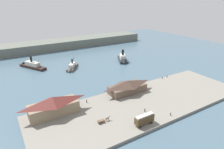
% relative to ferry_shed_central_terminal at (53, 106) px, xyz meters
% --- Properties ---
extents(ground_plane, '(320.00, 320.00, 0.00)m').
position_rel_ferry_shed_central_terminal_xyz_m(ground_plane, '(40.71, 9.77, -5.47)').
color(ground_plane, '#476070').
extents(quay_promenade, '(110.00, 36.00, 1.20)m').
position_rel_ferry_shed_central_terminal_xyz_m(quay_promenade, '(40.71, -12.23, -4.87)').
color(quay_promenade, gray).
rests_on(quay_promenade, ground).
extents(seawall_edge, '(110.00, 0.80, 1.00)m').
position_rel_ferry_shed_central_terminal_xyz_m(seawall_edge, '(40.71, 6.17, -4.97)').
color(seawall_edge, '#666159').
rests_on(seawall_edge, ground).
extents(ferry_shed_central_terminal, '(21.34, 8.59, 8.41)m').
position_rel_ferry_shed_central_terminal_xyz_m(ferry_shed_central_terminal, '(0.00, 0.00, 0.00)').
color(ferry_shed_central_terminal, '#847056').
rests_on(ferry_shed_central_terminal, quay_promenade).
extents(ferry_shed_east_terminal, '(20.52, 8.93, 6.81)m').
position_rel_ferry_shed_central_terminal_xyz_m(ferry_shed_east_terminal, '(39.57, 0.59, -0.81)').
color(ferry_shed_east_terminal, brown).
rests_on(ferry_shed_east_terminal, quay_promenade).
extents(street_tram, '(8.36, 2.69, 4.34)m').
position_rel_ferry_shed_central_terminal_xyz_m(street_tram, '(28.91, -26.16, -1.74)').
color(street_tram, '#4C381E').
rests_on(street_tram, quay_promenade).
extents(horse_cart, '(5.77, 1.34, 1.87)m').
position_rel_ferry_shed_central_terminal_xyz_m(horse_cart, '(15.71, -16.28, -3.34)').
color(horse_cart, brown).
rests_on(horse_cart, quay_promenade).
extents(pedestrian_near_cart, '(0.38, 0.38, 1.55)m').
position_rel_ferry_shed_central_terminal_xyz_m(pedestrian_near_cart, '(42.77, -27.18, -3.57)').
color(pedestrian_near_cart, '#3D4C42').
rests_on(pedestrian_near_cart, quay_promenade).
extents(pedestrian_at_waters_edge, '(0.43, 0.43, 1.72)m').
position_rel_ferry_shed_central_terminal_xyz_m(pedestrian_at_waters_edge, '(16.38, 1.91, -3.49)').
color(pedestrian_at_waters_edge, '#33384C').
rests_on(pedestrian_at_waters_edge, quay_promenade).
extents(pedestrian_walking_east, '(0.42, 0.42, 1.68)m').
position_rel_ferry_shed_central_terminal_xyz_m(pedestrian_walking_east, '(35.24, -19.03, -3.51)').
color(pedestrian_walking_east, '#232328').
rests_on(pedestrian_walking_east, quay_promenade).
extents(mooring_post_center_east, '(0.44, 0.44, 0.90)m').
position_rel_ferry_shed_central_terminal_xyz_m(mooring_post_center_east, '(73.52, 4.69, -3.82)').
color(mooring_post_center_east, black).
rests_on(mooring_post_center_east, quay_promenade).
extents(mooring_post_east, '(0.44, 0.44, 0.90)m').
position_rel_ferry_shed_central_terminal_xyz_m(mooring_post_east, '(69.45, 4.72, -3.82)').
color(mooring_post_east, black).
rests_on(mooring_post_east, quay_promenade).
extents(ferry_outer_harbor, '(13.35, 19.13, 11.40)m').
position_rel_ferry_shed_central_terminal_xyz_m(ferry_outer_harbor, '(69.65, 48.88, -3.68)').
color(ferry_outer_harbor, '#23282D').
rests_on(ferry_outer_harbor, ground).
extents(ferry_near_quay, '(16.51, 24.07, 10.48)m').
position_rel_ferry_shed_central_terminal_xyz_m(ferry_near_quay, '(3.31, 72.46, -3.68)').
color(ferry_near_quay, black).
rests_on(ferry_near_quay, ground).
extents(ferry_moored_east, '(13.85, 16.96, 8.65)m').
position_rel_ferry_shed_central_terminal_xyz_m(ferry_moored_east, '(27.87, 53.29, -4.13)').
color(ferry_moored_east, '#514C47').
rests_on(ferry_moored_east, ground).
extents(far_headland, '(180.00, 24.00, 8.00)m').
position_rel_ferry_shed_central_terminal_xyz_m(far_headland, '(40.71, 119.77, -1.47)').
color(far_headland, '#60665B').
rests_on(far_headland, ground).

